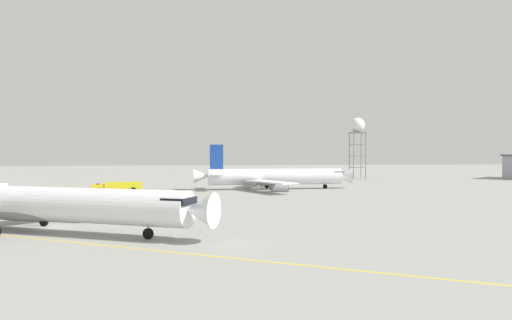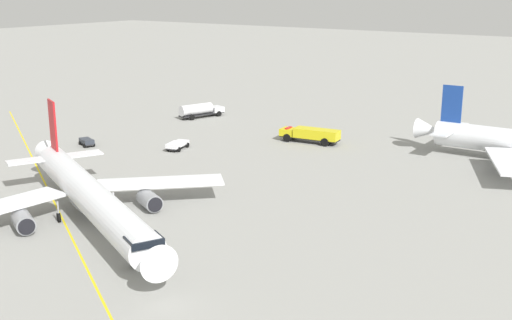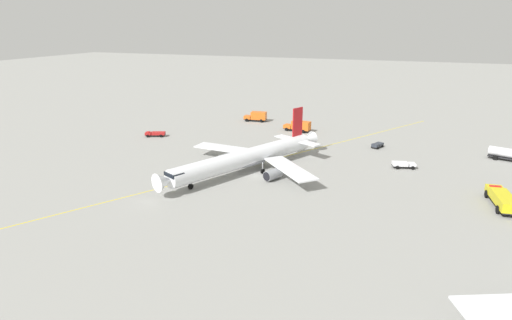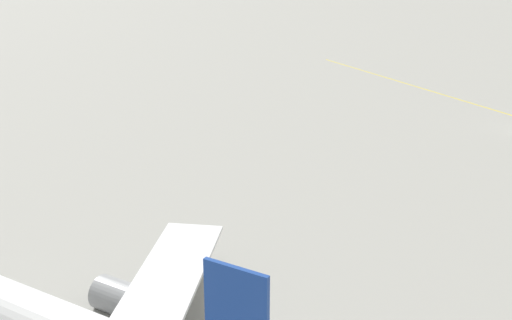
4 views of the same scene
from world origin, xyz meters
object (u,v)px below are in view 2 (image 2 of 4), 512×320
object	(u,v)px
baggage_truck_truck	(87,142)
pushback_tug_truck	(177,145)
airliner_main	(89,196)
fuel_tanker_truck	(200,110)
fire_tender_truck	(311,134)

from	to	relation	value
baggage_truck_truck	pushback_tug_truck	distance (m)	15.70
airliner_main	fuel_tanker_truck	size ratio (longest dim) A/B	4.11
airliner_main	fire_tender_truck	world-z (taller)	airliner_main
airliner_main	fire_tender_truck	distance (m)	47.43
airliner_main	fire_tender_truck	bearing A→B (deg)	113.60
fuel_tanker_truck	baggage_truck_truck	distance (m)	29.34
fuel_tanker_truck	pushback_tug_truck	size ratio (longest dim) A/B	1.90
fuel_tanker_truck	pushback_tug_truck	xyz separation A→B (m)	(-13.78, 22.54, -0.77)
baggage_truck_truck	fire_tender_truck	bearing A→B (deg)	61.52
pushback_tug_truck	fuel_tanker_truck	bearing A→B (deg)	16.23
fuel_tanker_truck	pushback_tug_truck	world-z (taller)	fuel_tanker_truck
fuel_tanker_truck	fire_tender_truck	world-z (taller)	fuel_tanker_truck
airliner_main	pushback_tug_truck	world-z (taller)	airliner_main
fire_tender_truck	baggage_truck_truck	distance (m)	37.84
pushback_tug_truck	baggage_truck_truck	bearing A→B (deg)	100.42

